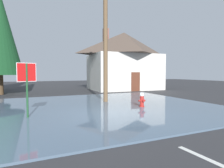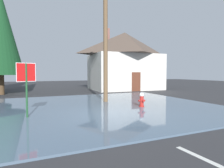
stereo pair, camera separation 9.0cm
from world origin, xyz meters
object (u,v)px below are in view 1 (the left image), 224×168
at_px(stop_sign_near, 27,79).
at_px(house, 124,60).
at_px(fire_hydrant, 142,100).
at_px(utility_pole, 105,34).

distance_m(stop_sign_near, house, 15.62).
height_order(fire_hydrant, house, house).
xyz_separation_m(utility_pole, house, (5.85, 8.66, -0.93)).
relative_size(stop_sign_near, utility_pole, 0.28).
distance_m(stop_sign_near, utility_pole, 6.04).
bearing_deg(house, fire_hydrant, -112.90).
distance_m(fire_hydrant, house, 12.54).
bearing_deg(utility_pole, house, 55.95).
xyz_separation_m(fire_hydrant, utility_pole, (-1.12, 2.54, 3.98)).
distance_m(fire_hydrant, utility_pole, 4.85).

